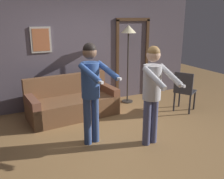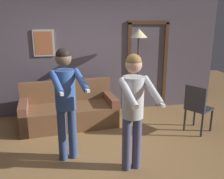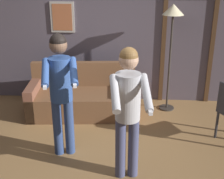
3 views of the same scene
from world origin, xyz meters
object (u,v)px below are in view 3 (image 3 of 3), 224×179
object	(u,v)px
couch	(83,98)
person_standing_right	(128,104)
person_standing_left	(61,85)
torchiere_lamp	(173,21)

from	to	relation	value
couch	person_standing_right	bearing A→B (deg)	-65.14
person_standing_left	couch	bearing A→B (deg)	87.55
couch	torchiere_lamp	bearing A→B (deg)	10.29
torchiere_lamp	person_standing_left	xyz separation A→B (m)	(-1.60, -1.63, -0.58)
couch	person_standing_left	world-z (taller)	person_standing_left
couch	torchiere_lamp	xyz separation A→B (m)	(1.54, 0.28, 1.36)
couch	torchiere_lamp	world-z (taller)	torchiere_lamp
person_standing_left	person_standing_right	size ratio (longest dim) A/B	1.03
torchiere_lamp	person_standing_left	bearing A→B (deg)	-134.43
couch	person_standing_left	distance (m)	1.56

